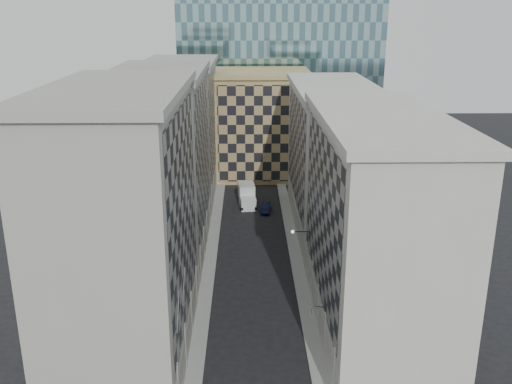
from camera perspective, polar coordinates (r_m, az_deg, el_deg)
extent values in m
cube|color=#969690|center=(69.99, -4.60, -6.83)|extent=(1.50, 100.00, 0.15)
cube|color=#969690|center=(70.11, 4.06, -6.77)|extent=(1.50, 100.00, 0.15)
cube|color=gray|center=(48.94, -13.01, -3.96)|extent=(10.00, 22.00, 23.00)
cube|color=gray|center=(47.62, -7.38, -2.32)|extent=(0.25, 19.36, 18.00)
cube|color=gray|center=(52.67, -6.96, -14.03)|extent=(0.45, 21.12, 3.20)
cube|color=gray|center=(45.94, -14.06, 9.89)|extent=(10.80, 22.80, 0.70)
cylinder|color=gray|center=(50.06, -7.48, -15.11)|extent=(0.90, 0.90, 4.40)
cylinder|color=gray|center=(54.72, -6.86, -11.97)|extent=(0.90, 0.90, 4.40)
cylinder|color=gray|center=(59.52, -6.34, -9.32)|extent=(0.90, 0.90, 4.40)
cube|color=gray|center=(69.64, -9.41, 2.44)|extent=(10.00, 22.00, 22.00)
cube|color=gray|center=(68.71, -5.43, 3.68)|extent=(0.25, 19.36, 17.00)
cube|color=gray|center=(72.18, -5.24, -4.73)|extent=(0.45, 21.12, 3.20)
cube|color=gray|center=(67.53, -9.91, 11.75)|extent=(10.80, 22.80, 0.70)
cylinder|color=gray|center=(64.43, -5.91, -7.08)|extent=(0.90, 0.90, 4.40)
cylinder|color=gray|center=(69.44, -5.54, -5.15)|extent=(0.90, 0.90, 4.40)
cylinder|color=gray|center=(74.51, -5.22, -3.49)|extent=(0.90, 0.90, 4.40)
cylinder|color=gray|center=(79.64, -4.95, -2.03)|extent=(0.90, 0.90, 4.40)
cube|color=gray|center=(90.96, -7.46, 5.87)|extent=(10.00, 22.00, 21.00)
cube|color=gray|center=(90.24, -4.40, 6.84)|extent=(0.25, 19.36, 16.00)
cube|color=gray|center=(92.81, -4.30, 0.53)|extent=(0.45, 21.12, 3.20)
cube|color=gray|center=(89.33, -7.75, 12.68)|extent=(10.80, 22.80, 0.70)
cylinder|color=gray|center=(84.81, -4.71, -0.76)|extent=(0.90, 0.90, 4.40)
cylinder|color=gray|center=(90.03, -4.50, 0.37)|extent=(0.90, 0.90, 4.40)
cylinder|color=gray|center=(95.27, -4.31, 1.37)|extent=(0.90, 0.90, 4.40)
cylinder|color=gray|center=(100.55, -4.14, 2.27)|extent=(0.90, 0.90, 4.40)
cube|color=#B6B0A7|center=(53.45, 11.83, -3.70)|extent=(10.00, 26.00, 20.00)
cube|color=gray|center=(52.05, 6.69, -2.25)|extent=(0.25, 22.88, 15.00)
cube|color=#B6B0A7|center=(56.25, 6.40, -11.76)|extent=(0.45, 24.96, 3.20)
cube|color=#B6B0A7|center=(50.61, 12.58, 7.26)|extent=(10.80, 26.80, 0.70)
cylinder|color=#B6B0A7|center=(47.28, 8.24, -17.37)|extent=(0.90, 0.90, 4.40)
cylinder|color=#B6B0A7|center=(51.55, 7.32, -14.03)|extent=(0.90, 0.90, 4.40)
cylinder|color=#B6B0A7|center=(55.97, 6.57, -11.22)|extent=(0.90, 0.90, 4.40)
cylinder|color=#B6B0A7|center=(60.52, 5.95, -8.82)|extent=(0.90, 0.90, 4.40)
cylinder|color=#B6B0A7|center=(65.17, 5.41, -6.76)|extent=(0.90, 0.90, 4.40)
cube|color=#B6B0A7|center=(78.85, 7.64, 3.23)|extent=(10.00, 28.00, 19.00)
cube|color=gray|center=(77.90, 4.13, 4.30)|extent=(0.25, 24.64, 14.00)
cube|color=#B6B0A7|center=(80.65, 4.03, -2.20)|extent=(0.45, 26.88, 3.20)
cube|color=#B6B0A7|center=(76.95, 7.95, 10.33)|extent=(10.80, 28.80, 0.70)
cube|color=#9C8152|center=(103.45, 0.57, 6.64)|extent=(16.00, 14.00, 18.00)
cube|color=tan|center=(96.50, 0.68, 5.81)|extent=(15.20, 0.25, 16.50)
cube|color=#9C8152|center=(102.01, 0.59, 11.83)|extent=(16.80, 14.80, 0.80)
cube|color=#2D2823|center=(116.40, -0.61, 10.42)|extent=(6.00, 6.00, 28.00)
cube|color=#2D2823|center=(115.38, -0.64, 17.67)|extent=(7.00, 7.00, 1.40)
cylinder|color=gray|center=(43.39, -7.81, -11.76)|extent=(0.10, 2.33, 2.33)
cylinder|color=gray|center=(46.88, -7.25, -9.34)|extent=(0.10, 2.33, 2.33)
cylinder|color=black|center=(62.18, 4.51, -3.97)|extent=(1.80, 0.08, 0.08)
sphere|color=#FFE5B2|center=(62.10, 3.68, -3.98)|extent=(0.36, 0.36, 0.36)
cube|color=silver|center=(86.79, -0.79, -1.14)|extent=(2.51, 2.69, 1.87)
cube|color=silver|center=(89.12, -0.96, -0.16)|extent=(2.73, 3.94, 3.21)
cylinder|color=black|center=(86.08, -1.42, -1.64)|extent=(0.40, 0.96, 0.93)
cylinder|color=black|center=(86.27, -0.05, -1.59)|extent=(0.40, 0.96, 0.93)
cylinder|color=black|center=(90.57, -1.69, -0.63)|extent=(0.40, 0.96, 0.93)
cylinder|color=black|center=(90.75, -0.38, -0.58)|extent=(0.40, 0.96, 0.93)
imported|color=#0E1136|center=(85.75, 0.97, -1.57)|extent=(1.67, 4.12, 1.33)
cylinder|color=black|center=(51.71, 6.34, -11.33)|extent=(0.75, 0.25, 0.06)
cube|color=beige|center=(51.81, 5.54, -11.72)|extent=(0.23, 0.65, 0.66)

